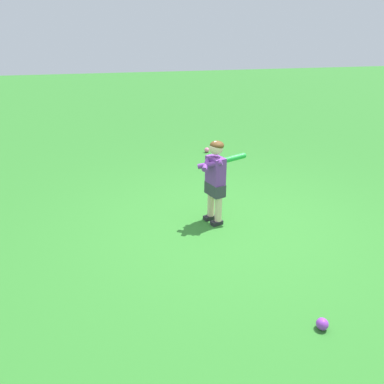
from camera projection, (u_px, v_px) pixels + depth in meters
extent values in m
plane|color=#2D7528|center=(232.00, 227.00, 4.72)|extent=(40.00, 40.00, 0.00)
cube|color=#232328|center=(217.00, 223.00, 4.78)|extent=(0.13, 0.17, 0.05)
cylinder|color=beige|center=(218.00, 209.00, 4.71)|extent=(0.09, 0.09, 0.34)
cube|color=#232328|center=(209.00, 217.00, 4.91)|extent=(0.13, 0.17, 0.05)
cylinder|color=beige|center=(211.00, 204.00, 4.85)|extent=(0.09, 0.09, 0.34)
cube|color=#383842|center=(215.00, 189.00, 4.68)|extent=(0.30, 0.22, 0.16)
cube|color=#753899|center=(216.00, 170.00, 4.58)|extent=(0.28, 0.21, 0.34)
sphere|color=beige|center=(216.00, 148.00, 4.47)|extent=(0.17, 0.17, 0.17)
ellipsoid|color=#563819|center=(217.00, 145.00, 4.46)|extent=(0.21, 0.21, 0.11)
sphere|color=green|center=(206.00, 165.00, 4.48)|extent=(0.04, 0.04, 0.04)
cylinder|color=black|center=(213.00, 163.00, 4.50)|extent=(0.04, 0.14, 0.05)
cylinder|color=green|center=(231.00, 159.00, 4.56)|extent=(0.09, 0.35, 0.11)
sphere|color=green|center=(244.00, 156.00, 4.60)|extent=(0.07, 0.07, 0.07)
cylinder|color=#753899|center=(210.00, 165.00, 4.47)|extent=(0.20, 0.30, 0.14)
cylinder|color=#753899|center=(207.00, 163.00, 4.52)|extent=(0.30, 0.21, 0.14)
sphere|color=pink|center=(207.00, 150.00, 7.62)|extent=(0.10, 0.10, 0.10)
sphere|color=purple|center=(322.00, 324.00, 3.08)|extent=(0.10, 0.10, 0.10)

